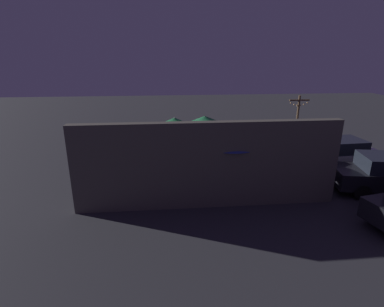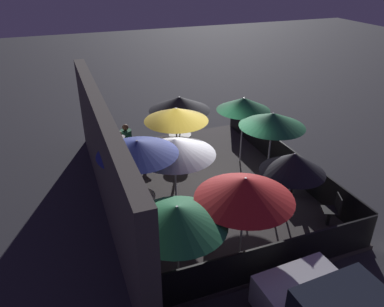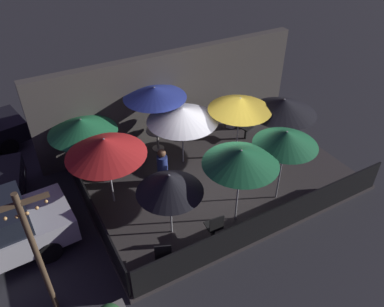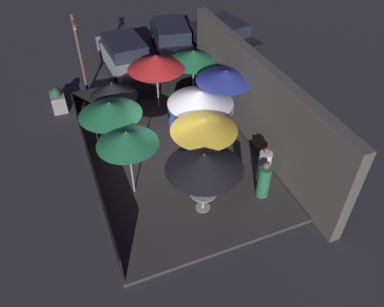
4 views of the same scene
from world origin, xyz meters
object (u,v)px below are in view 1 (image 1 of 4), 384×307
Objects in this scene: patio_chair_0 at (220,148)px; parked_car_0 at (336,155)px; patio_umbrella_6 at (291,147)px; light_post at (297,124)px; patio_umbrella_2 at (272,134)px; patio_umbrella_4 at (215,142)px; planter_box at (270,144)px; patio_umbrella_0 at (231,141)px; patio_umbrella_1 at (144,136)px; patio_umbrella_3 at (174,135)px; patio_chair_1 at (247,147)px; patron_2 at (152,182)px; patio_umbrella_5 at (174,122)px; dining_table_1 at (146,164)px; patron_0 at (139,180)px; patio_chair_2 at (153,176)px; patron_1 at (235,164)px; dining_table_0 at (230,179)px; patio_umbrella_7 at (205,120)px; patio_umbrella_8 at (240,129)px.

patio_chair_0 is 5.80m from parked_car_0.
patio_umbrella_6 is 4.67m from light_post.
patio_umbrella_2 is 0.99× the size of patio_umbrella_4.
planter_box is 0.30× the size of light_post.
patio_umbrella_0 is 4.18m from patio_umbrella_1.
patio_umbrella_2 is at bearing 69.81° from planter_box.
patio_umbrella_3 is 5.34m from patio_chair_1.
patio_umbrella_5 is at bearing 91.73° from patron_2.
patio_umbrella_3 reaches higher than patron_2.
dining_table_1 is at bearing 0.00° from patio_umbrella_1.
patron_0 is at bearing 35.70° from planter_box.
patron_0 is 0.30× the size of parked_car_0.
patio_umbrella_3 is at bearing 33.74° from planter_box.
light_post is (-2.58, 0.32, 1.33)m from patio_chair_1.
patio_chair_2 is at bearing 34.78° from planter_box.
patio_umbrella_1 is 2.34m from patron_0.
patio_umbrella_4 is 5.99m from light_post.
light_post is at bearing -158.78° from patio_umbrella_3.
patio_umbrella_2 is 2.41× the size of patio_chair_0.
patio_umbrella_3 reaches higher than patio_chair_1.
patio_umbrella_2 is 2.15m from patron_1.
patio_chair_2 is at bearing 41.16° from patron_0.
patio_umbrella_0 is 1.06× the size of patio_umbrella_4.
patio_umbrella_3 is 0.51× the size of parked_car_0.
patio_chair_1 is at bearing -27.07° from patron_1.
dining_table_0 is at bearing 18.34° from parked_car_0.
dining_table_0 is 0.83× the size of patio_chair_0.
patio_umbrella_0 is 4.20m from patio_umbrella_7.
patron_1 is 0.95× the size of patron_2.
patio_umbrella_8 is at bearing -12.69° from patio_chair_1.
parked_car_0 is at bearing -97.48° from patio_chair_2.
patio_umbrella_8 is (0.96, -1.92, -0.24)m from patio_umbrella_2.
planter_box is at bearing -123.28° from dining_table_0.
patio_chair_0 is 2.75m from patron_1.
patron_1 is at bearing -1.94° from patio_chair_1.
patron_0 is at bearing 50.04° from patio_umbrella_7.
patio_umbrella_6 is (-4.53, 3.84, -0.32)m from patio_umbrella_5.
dining_table_0 is at bearing 4.53° from patio_umbrella_6.
patron_2 is at bearing 39.55° from planter_box.
light_post is (-2.11, -4.16, 0.01)m from patio_umbrella_6.
dining_table_1 is at bearing 81.19° from patron_1.
patio_chair_1 is (0.48, -4.49, -1.32)m from patio_umbrella_6.
patio_umbrella_5 is 3.05× the size of dining_table_0.
patron_0 is (6.15, -0.16, -1.24)m from patio_umbrella_6.
parked_car_0 is (-3.30, -2.07, -1.10)m from patio_umbrella_6.
dining_table_1 is 1.42m from patio_chair_2.
patio_umbrella_3 is 1.08× the size of patio_umbrella_6.
patio_umbrella_4 is 4.53m from patio_chair_1.
patio_umbrella_0 is 4.00m from patio_umbrella_8.
patio_umbrella_6 is at bearing 63.16° from light_post.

